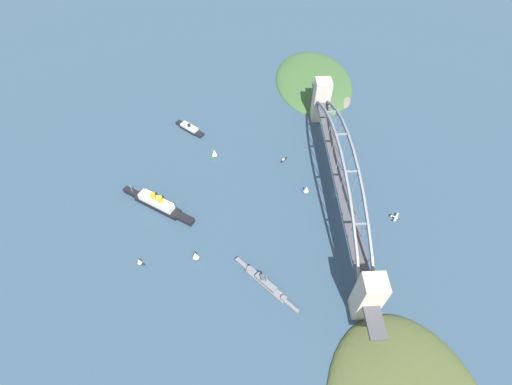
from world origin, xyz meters
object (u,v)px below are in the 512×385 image
object	(u,v)px
ocean_liner	(157,203)
small_boat_4	(214,153)
small_boat_3	(139,261)
seaplane_taxiing_near_bridge	(395,217)
harbor_arch_bridge	(340,177)
naval_cruiser	(265,284)
small_boat_1	(195,255)
harbor_ferry_steamer	(190,128)
small_boat_2	(284,160)
small_boat_0	(306,189)

from	to	relation	value
ocean_liner	small_boat_4	xyz separation A→B (m)	(66.73, -52.97, -0.58)
small_boat_4	small_boat_3	bearing A→B (deg)	154.30
seaplane_taxiing_near_bridge	small_boat_3	bearing A→B (deg)	99.05
small_boat_3	harbor_arch_bridge	bearing A→B (deg)	-69.49
naval_cruiser	small_boat_4	bearing A→B (deg)	17.06
ocean_liner	seaplane_taxiing_near_bridge	world-z (taller)	ocean_liner
harbor_arch_bridge	small_boat_3	distance (m)	197.31
harbor_arch_bridge	small_boat_1	world-z (taller)	harbor_arch_bridge
harbor_arch_bridge	small_boat_1	xyz separation A→B (m)	(-65.23, 134.87, -22.96)
small_boat_3	seaplane_taxiing_near_bridge	bearing A→B (deg)	-80.95
small_boat_1	small_boat_3	xyz separation A→B (m)	(-3.39, 48.54, -1.27)
naval_cruiser	small_boat_1	xyz separation A→B (m)	(28.15, 59.63, 1.95)
seaplane_taxiing_near_bridge	harbor_ferry_steamer	bearing A→B (deg)	56.68
ocean_liner	small_boat_3	bearing A→B (deg)	172.12
small_boat_2	seaplane_taxiing_near_bridge	bearing A→B (deg)	-129.25
small_boat_2	small_boat_4	distance (m)	75.40
seaplane_taxiing_near_bridge	ocean_liner	bearing A→B (deg)	84.10
harbor_arch_bridge	harbor_ferry_steamer	xyz separation A→B (m)	(102.68, 152.00, -25.64)
ocean_liner	small_boat_0	distance (m)	146.61
small_boat_0	small_boat_2	xyz separation A→B (m)	(44.77, 18.40, -3.81)
small_boat_2	small_boat_0	bearing A→B (deg)	-157.66
harbor_ferry_steamer	small_boat_2	xyz separation A→B (m)	(-53.04, -104.69, -1.63)
small_boat_1	harbor_ferry_steamer	bearing A→B (deg)	5.83
small_boat_0	small_boat_2	size ratio (longest dim) A/B	1.22
small_boat_0	small_boat_2	distance (m)	48.55
seaplane_taxiing_near_bridge	small_boat_0	size ratio (longest dim) A/B	1.00
small_boat_1	small_boat_4	bearing A→B (deg)	-5.91
seaplane_taxiing_near_bridge	naval_cruiser	bearing A→B (deg)	116.13
naval_cruiser	small_boat_4	world-z (taller)	naval_cruiser
small_boat_4	small_boat_2	bearing A→B (deg)	-97.12
harbor_ferry_steamer	small_boat_1	world-z (taller)	small_boat_1
harbor_ferry_steamer	small_boat_4	bearing A→B (deg)	-145.54
small_boat_3	small_boat_4	world-z (taller)	small_boat_4
naval_cruiser	harbor_ferry_steamer	xyz separation A→B (m)	(196.06, 76.76, -0.73)
ocean_liner	seaplane_taxiing_near_bridge	distance (m)	227.81
harbor_ferry_steamer	small_boat_1	xyz separation A→B (m)	(-167.91, -17.13, 2.68)
small_boat_2	naval_cruiser	bearing A→B (deg)	168.95
harbor_ferry_steamer	small_boat_4	distance (m)	53.08
small_boat_4	small_boat_0	bearing A→B (deg)	-120.17
ocean_liner	harbor_ferry_steamer	world-z (taller)	ocean_liner
naval_cruiser	small_boat_0	bearing A→B (deg)	-25.24
harbor_ferry_steamer	small_boat_2	distance (m)	117.37
harbor_arch_bridge	ocean_liner	world-z (taller)	harbor_arch_bridge
harbor_arch_bridge	small_boat_2	distance (m)	73.80
ocean_liner	harbor_arch_bridge	bearing A→B (deg)	-87.46
ocean_liner	naval_cruiser	bearing A→B (deg)	-130.65
harbor_arch_bridge	small_boat_0	bearing A→B (deg)	80.44
ocean_liner	small_boat_3	size ratio (longest dim) A/B	9.24
harbor_arch_bridge	small_boat_1	distance (m)	151.56
harbor_arch_bridge	seaplane_taxiing_near_bridge	size ratio (longest dim) A/B	30.20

